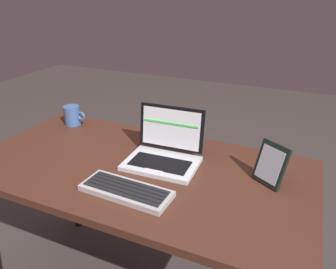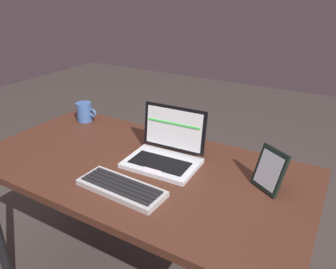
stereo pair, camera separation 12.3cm
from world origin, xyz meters
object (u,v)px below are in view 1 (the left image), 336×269
at_px(laptop_front, 164,153).
at_px(external_keyboard, 126,191).
at_px(photo_frame, 271,164).
at_px(coffee_mug, 72,115).

distance_m(laptop_front, external_keyboard, 0.26).
bearing_deg(photo_frame, external_keyboard, -148.56).
bearing_deg(photo_frame, laptop_front, -178.01).
xyz_separation_m(laptop_front, photo_frame, (0.42, 0.01, 0.03)).
height_order(external_keyboard, photo_frame, photo_frame).
bearing_deg(photo_frame, coffee_mug, 171.36).
xyz_separation_m(external_keyboard, coffee_mug, (-0.57, 0.43, 0.04)).
bearing_deg(coffee_mug, photo_frame, -8.64).
relative_size(laptop_front, photo_frame, 1.92).
distance_m(external_keyboard, coffee_mug, 0.72).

